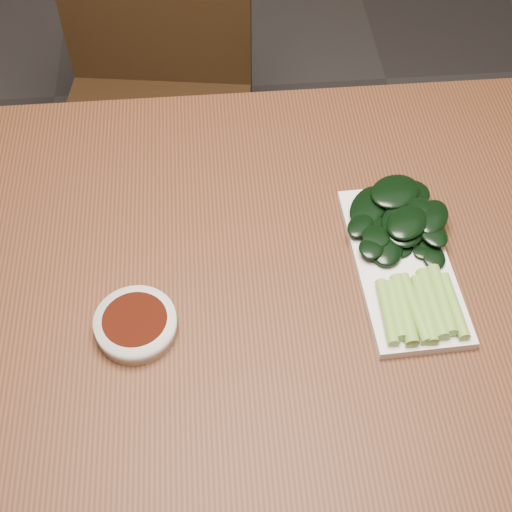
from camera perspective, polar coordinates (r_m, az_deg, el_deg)
name	(u,v)px	position (r m, az deg, el deg)	size (l,w,h in m)	color
ground	(255,478)	(1.65, -0.04, -17.31)	(6.00, 6.00, 0.00)	#2E2B2B
table	(255,311)	(1.04, -0.07, -4.41)	(1.40, 0.80, 0.75)	#482614
chair_far	(154,98)	(1.67, -8.17, 12.42)	(0.48, 0.48, 0.89)	black
sauce_bowl	(136,325)	(0.94, -9.59, -5.43)	(0.11, 0.11, 0.03)	silver
serving_plate	(402,265)	(1.01, 11.61, -0.68)	(0.14, 0.28, 0.01)	silver
gai_lan	(405,244)	(1.01, 11.82, 0.94)	(0.17, 0.30, 0.03)	#71A137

